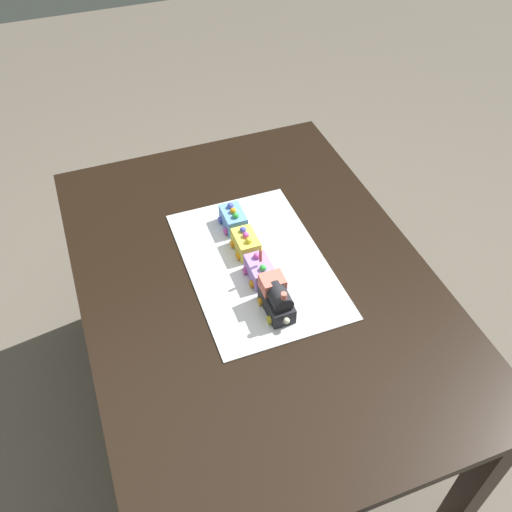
# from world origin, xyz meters

# --- Properties ---
(ground_plane) EXTENTS (8.00, 8.00, 0.00)m
(ground_plane) POSITION_xyz_m (0.00, 0.00, 0.00)
(ground_plane) COLOR #6B6054
(dining_table) EXTENTS (1.40, 1.00, 0.74)m
(dining_table) POSITION_xyz_m (0.00, 0.00, 0.63)
(dining_table) COLOR black
(dining_table) RESTS_ON ground
(cake_board) EXTENTS (0.60, 0.40, 0.00)m
(cake_board) POSITION_xyz_m (0.04, -0.02, 0.74)
(cake_board) COLOR silver
(cake_board) RESTS_ON dining_table
(cake_locomotive) EXTENTS (0.14, 0.08, 0.12)m
(cake_locomotive) POSITION_xyz_m (-0.14, -0.01, 0.79)
(cake_locomotive) COLOR #232328
(cake_locomotive) RESTS_ON cake_board
(cake_car_flatbed_lavender) EXTENTS (0.10, 0.08, 0.07)m
(cake_car_flatbed_lavender) POSITION_xyz_m (-0.01, -0.01, 0.77)
(cake_car_flatbed_lavender) COLOR #AD84E0
(cake_car_flatbed_lavender) RESTS_ON cake_board
(cake_car_caboose_lemon) EXTENTS (0.10, 0.08, 0.07)m
(cake_car_caboose_lemon) POSITION_xyz_m (0.11, -0.01, 0.77)
(cake_car_caboose_lemon) COLOR #F4E04C
(cake_car_caboose_lemon) RESTS_ON cake_board
(cake_car_hopper_sky_blue) EXTENTS (0.10, 0.08, 0.07)m
(cake_car_hopper_sky_blue) POSITION_xyz_m (0.22, -0.01, 0.77)
(cake_car_hopper_sky_blue) COLOR #669EEA
(cake_car_hopper_sky_blue) RESTS_ON cake_board
(birthday_candle) EXTENTS (0.01, 0.01, 0.05)m
(birthday_candle) POSITION_xyz_m (-0.02, -0.01, 0.84)
(birthday_candle) COLOR #F24C59
(birthday_candle) RESTS_ON cake_car_flatbed_lavender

